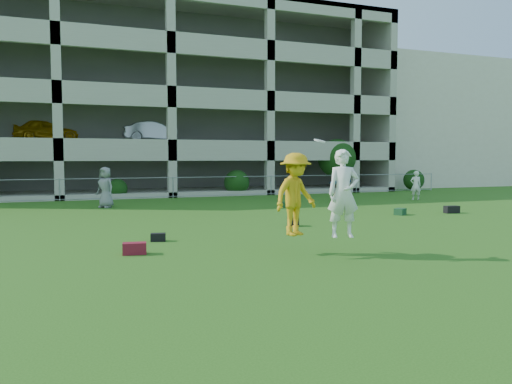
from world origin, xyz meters
name	(u,v)px	position (x,y,z in m)	size (l,w,h in m)	color
ground	(347,266)	(0.00, 0.00, 0.00)	(100.00, 100.00, 0.00)	#235114
stucco_building	(410,127)	(23.00, 28.00, 5.00)	(16.00, 14.00, 10.00)	beige
bystander_c	(105,187)	(-3.96, 14.55, 0.93)	(0.91, 0.59, 1.86)	gray
bystander_d	(343,184)	(7.76, 13.45, 0.93)	(1.73, 0.55, 1.86)	#204B95
bystander_e	(416,185)	(11.96, 12.99, 0.79)	(0.57, 0.38, 1.57)	white
bag_red_a	(135,248)	(-4.05, 2.88, 0.14)	(0.55, 0.30, 0.28)	#5A0F20
bag_black_b	(158,237)	(-3.23, 4.54, 0.11)	(0.40, 0.25, 0.22)	black
bag_green_c	(400,212)	(6.89, 7.47, 0.13)	(0.50, 0.35, 0.26)	#13351F
crate_d	(293,222)	(1.51, 6.00, 0.15)	(0.35, 0.35, 0.30)	black
bag_black_e	(452,209)	(9.27, 7.26, 0.15)	(0.60, 0.30, 0.30)	black
bag_green_g	(286,205)	(3.77, 11.67, 0.12)	(0.50, 0.30, 0.25)	#133516
frisbee_contest	(309,194)	(-0.22, 1.37, 1.44)	(1.98, 1.65, 2.30)	gold
parking_garage	(149,106)	(-0.01, 27.70, 6.01)	(30.00, 14.00, 12.00)	#9E998C
fence	(173,187)	(0.00, 19.00, 0.61)	(36.06, 0.06, 1.20)	gray
shrub_row	(245,170)	(4.59, 19.70, 1.51)	(34.38, 2.52, 3.50)	#163D11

